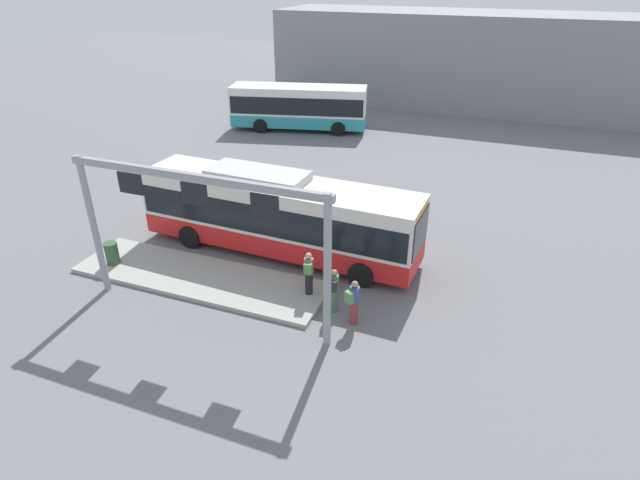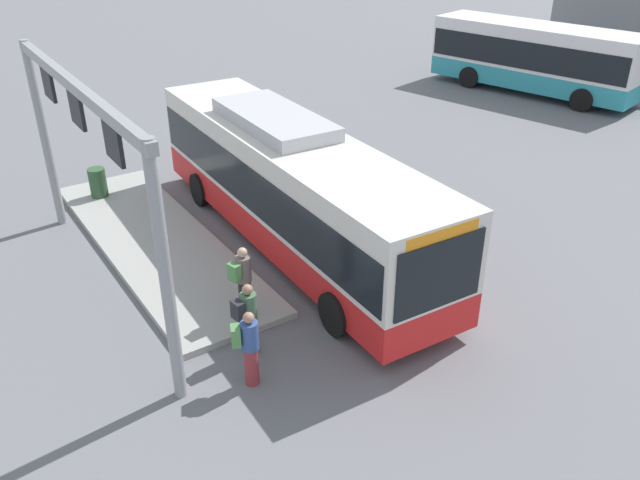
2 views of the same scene
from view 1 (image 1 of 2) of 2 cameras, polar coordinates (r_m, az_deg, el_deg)
The scene contains 10 objects.
ground_plane at distance 22.05m, azimuth -4.41°, elevation -1.18°, with size 120.00×120.00×0.00m, color slate.
platform_curb at distance 20.54m, azimuth -13.05°, elevation -4.01°, with size 10.00×2.80×0.16m, color #9E9E99.
bus_main at distance 21.23m, azimuth -4.61°, elevation 3.10°, with size 11.80×3.03×3.46m.
bus_background_left at distance 38.53m, azimuth -2.34°, elevation 14.57°, with size 9.91×4.68×3.10m.
person_boarding at distance 17.27m, azimuth 3.70°, elevation -6.77°, with size 0.49×0.60×1.67m.
person_waiting_near at distance 18.46m, azimuth -1.25°, elevation -3.59°, with size 0.43×0.58×1.67m.
person_waiting_mid at distance 17.83m, azimuth 1.52°, elevation -5.47°, with size 0.39×0.56×1.67m.
platform_sign_gantry at distance 16.73m, azimuth -13.33°, elevation 2.55°, with size 9.14×0.24×5.20m.
station_building at distance 47.24m, azimuth 15.74°, elevation 18.48°, with size 31.43×8.00×7.36m, color gray.
trash_bin at distance 22.16m, azimuth -21.87°, elevation -1.34°, with size 0.52×0.52×0.90m, color #2D5133.
Camera 1 is at (8.52, -17.28, 10.73)m, focal length 29.18 mm.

